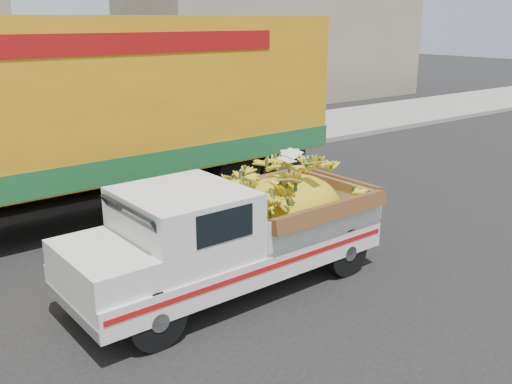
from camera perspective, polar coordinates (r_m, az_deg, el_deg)
ground at (r=7.82m, az=-3.70°, el=-11.69°), size 100.00×100.00×0.00m
curb at (r=13.79m, az=-20.07°, el=0.47°), size 60.00×0.25×0.15m
sidewalk at (r=15.75m, az=-22.42°, el=2.17°), size 60.00×4.00×0.14m
building_right at (r=28.08m, az=2.04°, el=15.44°), size 14.00×6.00×6.00m
pickup_truck at (r=8.23m, az=-0.77°, el=-3.48°), size 4.67×1.82×1.62m
semi_trailer at (r=10.87m, az=-20.50°, el=7.31°), size 12.02×2.82×3.80m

